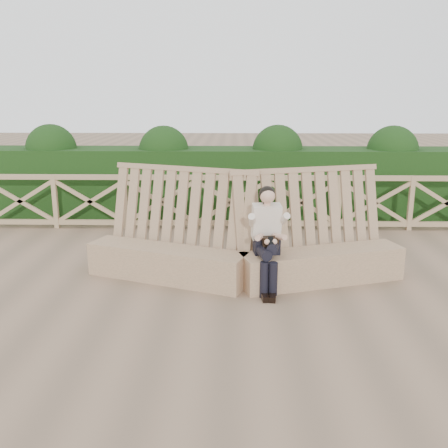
{
  "coord_description": "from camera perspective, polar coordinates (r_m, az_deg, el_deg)",
  "views": [
    {
      "loc": [
        0.09,
        -6.3,
        2.63
      ],
      "look_at": [
        -0.07,
        0.4,
        0.9
      ],
      "focal_mm": 40.0,
      "sensor_mm": 36.0,
      "label": 1
    }
  ],
  "objects": [
    {
      "name": "woman",
      "position": [
        6.88,
        4.97,
        -1.18
      ],
      "size": [
        0.42,
        0.86,
        1.43
      ],
      "rotation": [
        0.0,
        0.0,
        0.11
      ],
      "color": "black",
      "rests_on": "ground"
    },
    {
      "name": "ground",
      "position": [
        6.83,
        0.54,
        -8.18
      ],
      "size": [
        60.0,
        60.0,
        0.0
      ],
      "primitive_type": "plane",
      "color": "brown",
      "rests_on": "ground"
    },
    {
      "name": "bench",
      "position": [
        7.31,
        2.29,
        -3.25
      ],
      "size": [
        4.68,
        1.55,
        1.62
      ],
      "rotation": [
        0.0,
        0.0,
        -0.06
      ],
      "color": "#7F6148",
      "rests_on": "ground"
    },
    {
      "name": "hedge",
      "position": [
        11.16,
        0.9,
        4.79
      ],
      "size": [
        12.0,
        1.2,
        1.5
      ],
      "primitive_type": "cube",
      "color": "black",
      "rests_on": "ground"
    },
    {
      "name": "guardrail",
      "position": [
        10.02,
        0.84,
        2.52
      ],
      "size": [
        10.1,
        0.09,
        1.1
      ],
      "color": "#968157",
      "rests_on": "ground"
    }
  ]
}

